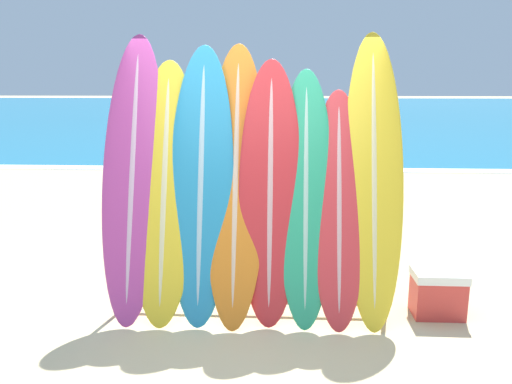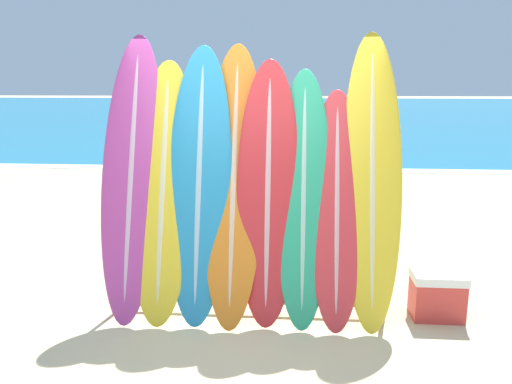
% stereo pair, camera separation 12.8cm
% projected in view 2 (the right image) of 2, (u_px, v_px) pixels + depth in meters
% --- Properties ---
extents(ground_plane, '(160.00, 160.00, 0.00)m').
position_uv_depth(ground_plane, '(243.00, 339.00, 4.17)').
color(ground_plane, '#CCB789').
extents(ocean_water, '(120.00, 60.00, 0.01)m').
position_uv_depth(ocean_water, '(291.00, 109.00, 40.85)').
color(ocean_water, teal).
rests_on(ocean_water, ground_plane).
extents(surfboard_rack, '(2.49, 0.04, 0.96)m').
position_uv_depth(surfboard_rack, '(249.00, 261.00, 4.52)').
color(surfboard_rack, gray).
rests_on(surfboard_rack, ground_plane).
extents(surfboard_slot_0, '(0.56, 0.94, 2.55)m').
position_uv_depth(surfboard_slot_0, '(132.00, 175.00, 4.52)').
color(surfboard_slot_0, '#B23D8E').
rests_on(surfboard_slot_0, ground_plane).
extents(surfboard_slot_1, '(0.59, 0.86, 2.32)m').
position_uv_depth(surfboard_slot_1, '(163.00, 189.00, 4.49)').
color(surfboard_slot_1, yellow).
rests_on(surfboard_slot_1, ground_plane).
extents(surfboard_slot_2, '(0.58, 0.84, 2.45)m').
position_uv_depth(surfboard_slot_2, '(199.00, 182.00, 4.46)').
color(surfboard_slot_2, teal).
rests_on(surfboard_slot_2, ground_plane).
extents(surfboard_slot_3, '(0.55, 0.97, 2.47)m').
position_uv_depth(surfboard_slot_3, '(234.00, 181.00, 4.46)').
color(surfboard_slot_3, orange).
rests_on(surfboard_slot_3, ground_plane).
extents(surfboard_slot_4, '(0.56, 0.70, 2.32)m').
position_uv_depth(surfboard_slot_4, '(268.00, 192.00, 4.39)').
color(surfboard_slot_4, red).
rests_on(surfboard_slot_4, ground_plane).
extents(surfboard_slot_5, '(0.49, 0.76, 2.23)m').
position_uv_depth(surfboard_slot_5, '(303.00, 197.00, 4.37)').
color(surfboard_slot_5, '#289E70').
rests_on(surfboard_slot_5, ground_plane).
extents(surfboard_slot_6, '(0.48, 0.75, 2.05)m').
position_uv_depth(surfboard_slot_6, '(337.00, 208.00, 4.34)').
color(surfboard_slot_6, red).
rests_on(surfboard_slot_6, ground_plane).
extents(surfboard_slot_7, '(0.52, 0.89, 2.56)m').
position_uv_depth(surfboard_slot_7, '(372.00, 179.00, 4.35)').
color(surfboard_slot_7, yellow).
rests_on(surfboard_slot_7, ground_plane).
extents(person_near_water, '(0.26, 0.26, 1.54)m').
position_uv_depth(person_near_water, '(336.00, 150.00, 9.52)').
color(person_near_water, '#A87A5B').
rests_on(person_near_water, ground_plane).
extents(person_mid_beach, '(0.23, 0.28, 1.63)m').
position_uv_depth(person_mid_beach, '(379.00, 145.00, 9.88)').
color(person_mid_beach, '#846047').
rests_on(person_mid_beach, ground_plane).
extents(cooler_box, '(0.46, 0.32, 0.43)m').
position_uv_depth(cooler_box, '(437.00, 295.00, 4.52)').
color(cooler_box, red).
rests_on(cooler_box, ground_plane).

